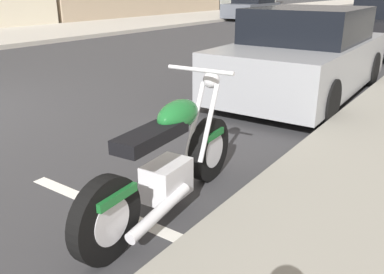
% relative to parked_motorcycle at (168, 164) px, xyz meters
% --- Properties ---
extents(sidewalk_far_curb, '(120.00, 5.00, 0.14)m').
position_rel_parked_motorcycle_xyz_m(sidewalk_far_curb, '(11.72, 12.09, -0.35)').
color(sidewalk_far_curb, '#ADA89E').
rests_on(sidewalk_far_curb, ground).
extents(parking_stall_stripe, '(0.12, 2.20, 0.01)m').
position_rel_parked_motorcycle_xyz_m(parking_stall_stripe, '(-0.28, 0.27, -0.41)').
color(parking_stall_stripe, silver).
rests_on(parking_stall_stripe, ground).
extents(parked_motorcycle, '(2.02, 0.62, 1.10)m').
position_rel_parked_motorcycle_xyz_m(parked_motorcycle, '(0.00, 0.00, 0.00)').
color(parked_motorcycle, black).
rests_on(parked_motorcycle, ground).
extents(parked_car_at_intersection, '(4.15, 1.88, 1.43)m').
position_rel_parked_motorcycle_xyz_m(parked_car_at_intersection, '(4.29, 0.51, 0.25)').
color(parked_car_at_intersection, gray).
rests_on(parked_car_at_intersection, ground).
extents(car_opposite_curb, '(4.36, 2.00, 1.41)m').
position_rel_parked_motorcycle_xyz_m(car_opposite_curb, '(18.97, 9.07, 0.26)').
color(car_opposite_curb, '#4C515B').
rests_on(car_opposite_curb, ground).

